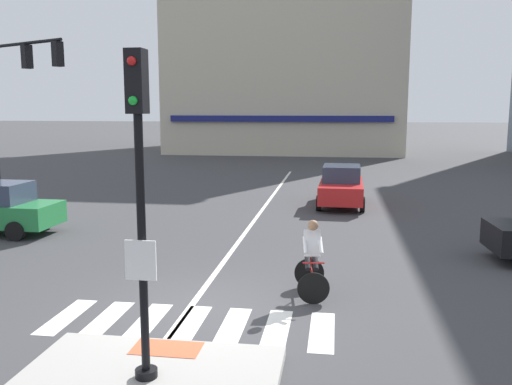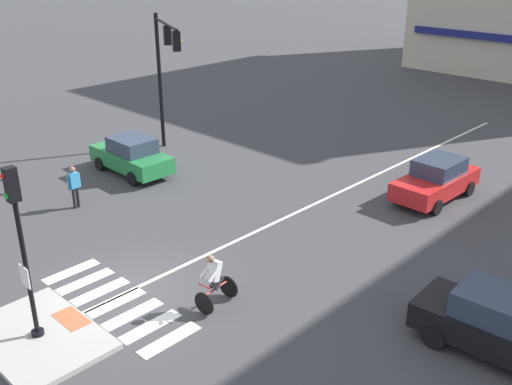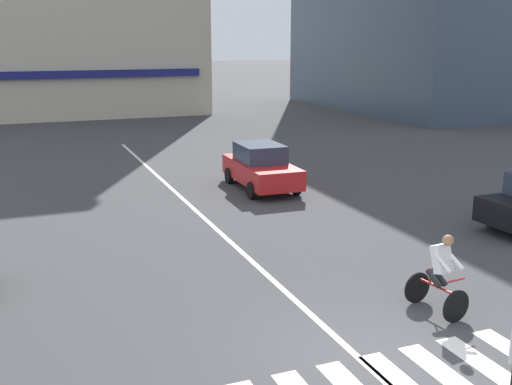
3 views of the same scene
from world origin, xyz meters
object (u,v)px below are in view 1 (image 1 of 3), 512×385
(car_red_eastbound_far, at_px, (341,186))
(cyclist, at_px, (312,256))
(signal_pole, at_px, (140,187))
(traffic_light_mast, at_px, (13,95))

(car_red_eastbound_far, bearing_deg, cyclist, -93.55)
(car_red_eastbound_far, distance_m, cyclist, 11.12)
(signal_pole, distance_m, car_red_eastbound_far, 15.66)
(traffic_light_mast, height_order, cyclist, traffic_light_mast)
(car_red_eastbound_far, relative_size, cyclist, 2.46)
(traffic_light_mast, relative_size, cyclist, 3.81)
(signal_pole, bearing_deg, cyclist, 62.60)
(traffic_light_mast, bearing_deg, signal_pole, -51.77)
(signal_pole, height_order, traffic_light_mast, traffic_light_mast)
(car_red_eastbound_far, xyz_separation_m, cyclist, (-0.69, -11.10, 0.06))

